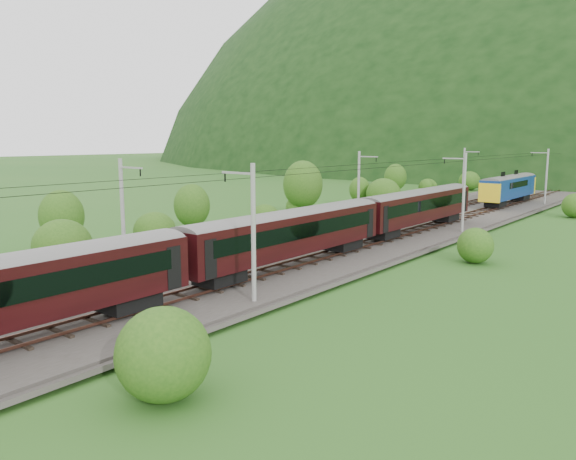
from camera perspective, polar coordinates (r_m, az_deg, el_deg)
The scene contains 14 objects.
ground at distance 37.40m, azimuth -10.60°, elevation -5.87°, with size 600.00×600.00×0.00m, color #275A1C.
railbed at distance 44.36m, azimuth -0.84°, elevation -3.13°, with size 14.00×220.00×0.30m, color #38332D.
track_left at distance 45.83m, azimuth -3.17°, elevation -2.46°, with size 2.40×220.00×0.27m.
track_right at distance 42.87m, azimuth 1.66°, elevation -3.26°, with size 2.40×220.00×0.27m.
catenary_left at distance 65.11m, azimuth 7.25°, elevation 4.61°, with size 2.54×192.28×8.00m.
catenary_right at distance 59.75m, azimuth 17.37°, elevation 3.86°, with size 2.54×192.28×8.00m.
overhead_wires at distance 43.41m, azimuth -0.86°, elevation 5.87°, with size 4.83×198.00×0.03m.
mountain_ridge at distance 355.71m, azimuth 13.94°, elevation 7.36°, with size 336.00×280.00×132.00m, color black.
train at distance 41.01m, azimuth 0.28°, elevation 0.41°, with size 2.81×112.55×4.87m.
hazard_post_near at distance 90.72m, azimuth 20.23°, elevation 3.22°, with size 0.17×0.17×1.55m, color red.
hazard_post_far at distance 62.62m, azimuth 12.40°, elevation 1.15°, with size 0.17×0.17×1.59m, color red.
signal at distance 83.36m, azimuth 16.26°, elevation 3.28°, with size 0.24×0.24×2.15m.
vegetation_left at distance 61.22m, azimuth -3.80°, elevation 2.46°, with size 12.75×147.00×7.07m.
vegetation_right at distance 29.63m, azimuth 6.78°, elevation -6.85°, with size 6.05×94.70×3.20m.
Camera 1 is at (27.37, -23.60, 9.60)m, focal length 35.00 mm.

